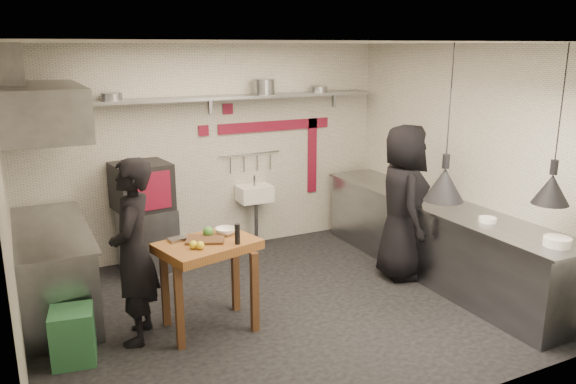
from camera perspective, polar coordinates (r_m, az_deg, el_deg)
name	(u,v)px	position (r m, az deg, el deg)	size (l,w,h in m)	color
floor	(279,309)	(6.23, -0.96, -11.77)	(5.00, 5.00, 0.00)	black
ceiling	(277,42)	(5.58, -1.08, 14.95)	(5.00, 5.00, 0.00)	beige
wall_back	(211,151)	(7.65, -7.83, 4.19)	(5.00, 0.04, 2.80)	silver
wall_front	(407,248)	(4.03, 12.03, -5.56)	(5.00, 0.04, 2.80)	silver
wall_left	(7,216)	(5.22, -26.64, -2.17)	(0.04, 4.20, 2.80)	silver
wall_right	(463,162)	(7.16, 17.38, 2.93)	(0.04, 4.20, 2.80)	silver
red_band_horiz	(275,126)	(7.94, -1.31, 6.74)	(1.70, 0.02, 0.14)	maroon
red_band_vert	(312,156)	(8.29, 2.47, 3.71)	(0.14, 0.02, 1.10)	maroon
red_tile_a	(228,109)	(7.64, -6.13, 8.39)	(0.14, 0.02, 0.14)	maroon
red_tile_b	(204,131)	(7.56, -8.57, 6.18)	(0.14, 0.02, 0.14)	maroon
back_shelf	(214,98)	(7.39, -7.56, 9.47)	(4.60, 0.34, 0.04)	slate
shelf_bracket_left	(55,112)	(7.16, -22.58, 7.52)	(0.04, 0.06, 0.24)	slate
shelf_bracket_mid	(210,105)	(7.54, -7.92, 8.79)	(0.04, 0.06, 0.24)	slate
shelf_bracket_right	(334,99)	(8.34, 4.70, 9.43)	(0.04, 0.06, 0.24)	slate
pan_far_left	(111,97)	(7.07, -17.49, 9.23)	(0.25, 0.25, 0.09)	slate
pan_mid_left	(111,97)	(7.07, -17.53, 9.15)	(0.25, 0.25, 0.07)	slate
stock_pot	(264,87)	(7.64, -2.47, 10.65)	(0.29, 0.29, 0.20)	slate
pan_right	(319,89)	(8.02, 3.13, 10.40)	(0.25, 0.25, 0.08)	slate
oven_stand	(148,239)	(7.33, -14.01, -4.67)	(0.63, 0.57, 0.80)	slate
combi_oven	(142,186)	(7.16, -14.66, 0.58)	(0.65, 0.61, 0.58)	black
oven_door	(152,191)	(6.88, -13.67, 0.08)	(0.47, 0.03, 0.46)	maroon
oven_glass	(146,192)	(6.88, -14.23, 0.04)	(0.34, 0.02, 0.34)	black
hand_sink	(254,193)	(7.81, -3.43, -0.14)	(0.46, 0.34, 0.22)	white
sink_tap	(254,181)	(7.77, -3.45, 1.14)	(0.03, 0.03, 0.14)	slate
sink_drain	(256,224)	(7.90, -3.26, -3.30)	(0.06, 0.06, 0.66)	slate
utensil_rail	(250,154)	(7.82, -3.89, 3.92)	(0.02, 0.02, 0.90)	slate
counter_right	(436,240)	(7.17, 14.77, -4.74)	(0.70, 3.80, 0.90)	slate
counter_right_top	(438,204)	(7.03, 15.02, -1.16)	(0.76, 3.90, 0.03)	slate
plate_stack	(557,242)	(5.90, 25.68, -4.57)	(0.25, 0.25, 0.09)	white
small_bowl_right	(488,220)	(6.42, 19.61, -2.67)	(0.19, 0.19, 0.05)	white
counter_left	(54,271)	(6.52, -22.70, -7.41)	(0.70, 1.90, 0.90)	slate
counter_left_top	(49,229)	(6.37, -23.11, -3.51)	(0.76, 2.00, 0.03)	slate
extractor_hood	(41,110)	(6.12, -23.80, 7.60)	(0.78, 1.60, 0.50)	slate
hood_duct	(8,69)	(6.09, -26.57, 11.07)	(0.28, 0.28, 0.50)	slate
green_bin	(73,336)	(5.54, -21.00, -13.48)	(0.37, 0.37, 0.50)	#255C35
prep_table	(209,285)	(5.71, -8.02, -9.38)	(0.92, 0.64, 0.92)	brown
cutting_board	(205,240)	(5.56, -8.40, -4.80)	(0.37, 0.26, 0.03)	#51321C
pepper_mill	(237,234)	(5.41, -5.17, -4.28)	(0.05, 0.05, 0.20)	black
lemon_a	(193,245)	(5.36, -9.59, -5.30)	(0.08, 0.08, 0.08)	gold
lemon_b	(200,245)	(5.34, -8.90, -5.38)	(0.08, 0.08, 0.08)	gold
veg_ball	(208,232)	(5.67, -8.11, -4.01)	(0.11, 0.11, 0.11)	#3E7D2F
steel_tray	(178,239)	(5.61, -11.14, -4.73)	(0.18, 0.12, 0.03)	slate
bowl	(226,231)	(5.72, -6.36, -3.97)	(0.21, 0.21, 0.06)	white
heat_lamp_near	(449,124)	(5.58, 16.01, 6.63)	(0.39, 0.39, 1.51)	black
heat_lamp_far	(559,126)	(5.76, 25.84, 6.05)	(0.35, 0.35, 1.49)	black
chef_left	(133,252)	(5.48, -15.43, -5.89)	(0.65, 0.43, 1.79)	black
chef_right	(403,202)	(6.90, 11.62, -1.02)	(0.92, 0.60, 1.88)	black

